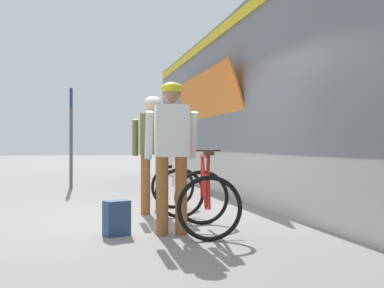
{
  "coord_description": "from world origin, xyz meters",
  "views": [
    {
      "loc": [
        -1.24,
        -6.49,
        1.04
      ],
      "look_at": [
        0.4,
        0.14,
        1.05
      ],
      "focal_mm": 43.25,
      "sensor_mm": 36.0,
      "label": 1
    }
  ],
  "objects_px": {
    "train_car": "(345,90)",
    "bicycle_near_white": "(176,187)",
    "cyclist_near_in_olive": "(153,144)",
    "bicycle_far_red": "(205,199)",
    "cyclist_far_in_white": "(172,143)",
    "platform_sign_post": "(71,120)",
    "backpack_on_platform": "(117,218)"
  },
  "relations": [
    {
      "from": "cyclist_far_in_white",
      "to": "backpack_on_platform",
      "type": "height_order",
      "value": "cyclist_far_in_white"
    },
    {
      "from": "train_car",
      "to": "cyclist_near_in_olive",
      "type": "height_order",
      "value": "train_car"
    },
    {
      "from": "bicycle_near_white",
      "to": "platform_sign_post",
      "type": "bearing_deg",
      "value": 109.2
    },
    {
      "from": "cyclist_far_in_white",
      "to": "backpack_on_platform",
      "type": "relative_size",
      "value": 4.4
    },
    {
      "from": "train_car",
      "to": "backpack_on_platform",
      "type": "height_order",
      "value": "train_car"
    },
    {
      "from": "bicycle_far_red",
      "to": "bicycle_near_white",
      "type": "bearing_deg",
      "value": 90.58
    },
    {
      "from": "train_car",
      "to": "backpack_on_platform",
      "type": "bearing_deg",
      "value": -157.58
    },
    {
      "from": "train_car",
      "to": "bicycle_far_red",
      "type": "bearing_deg",
      "value": -149.85
    },
    {
      "from": "train_car",
      "to": "bicycle_near_white",
      "type": "height_order",
      "value": "train_car"
    },
    {
      "from": "bicycle_far_red",
      "to": "platform_sign_post",
      "type": "xyz_separation_m",
      "value": [
        -1.63,
        6.23,
        1.22
      ]
    },
    {
      "from": "cyclist_far_in_white",
      "to": "platform_sign_post",
      "type": "bearing_deg",
      "value": 101.0
    },
    {
      "from": "train_car",
      "to": "bicycle_far_red",
      "type": "distance_m",
      "value": 3.74
    },
    {
      "from": "cyclist_near_in_olive",
      "to": "platform_sign_post",
      "type": "height_order",
      "value": "platform_sign_post"
    },
    {
      "from": "cyclist_far_in_white",
      "to": "bicycle_near_white",
      "type": "height_order",
      "value": "cyclist_far_in_white"
    },
    {
      "from": "bicycle_near_white",
      "to": "train_car",
      "type": "bearing_deg",
      "value": 2.11
    },
    {
      "from": "train_car",
      "to": "backpack_on_platform",
      "type": "xyz_separation_m",
      "value": [
        -3.97,
        -1.64,
        -1.77
      ]
    },
    {
      "from": "cyclist_near_in_olive",
      "to": "platform_sign_post",
      "type": "relative_size",
      "value": 0.73
    },
    {
      "from": "backpack_on_platform",
      "to": "platform_sign_post",
      "type": "bearing_deg",
      "value": 75.58
    },
    {
      "from": "backpack_on_platform",
      "to": "train_car",
      "type": "bearing_deg",
      "value": 2.48
    },
    {
      "from": "platform_sign_post",
      "to": "bicycle_near_white",
      "type": "bearing_deg",
      "value": -70.8
    },
    {
      "from": "backpack_on_platform",
      "to": "platform_sign_post",
      "type": "xyz_separation_m",
      "value": [
        -0.59,
        6.16,
        1.42
      ]
    },
    {
      "from": "cyclist_near_in_olive",
      "to": "bicycle_far_red",
      "type": "distance_m",
      "value": 1.74
    },
    {
      "from": "train_car",
      "to": "cyclist_far_in_white",
      "type": "bearing_deg",
      "value": -152.57
    },
    {
      "from": "cyclist_far_in_white",
      "to": "platform_sign_post",
      "type": "height_order",
      "value": "platform_sign_post"
    },
    {
      "from": "bicycle_near_white",
      "to": "platform_sign_post",
      "type": "xyz_separation_m",
      "value": [
        -1.61,
        4.63,
        1.22
      ]
    },
    {
      "from": "train_car",
      "to": "cyclist_far_in_white",
      "type": "relative_size",
      "value": 10.37
    },
    {
      "from": "cyclist_near_in_olive",
      "to": "cyclist_far_in_white",
      "type": "bearing_deg",
      "value": -91.24
    },
    {
      "from": "backpack_on_platform",
      "to": "platform_sign_post",
      "type": "distance_m",
      "value": 6.35
    },
    {
      "from": "cyclist_near_in_olive",
      "to": "bicycle_far_red",
      "type": "bearing_deg",
      "value": -76.54
    },
    {
      "from": "cyclist_near_in_olive",
      "to": "backpack_on_platform",
      "type": "height_order",
      "value": "cyclist_near_in_olive"
    },
    {
      "from": "cyclist_far_in_white",
      "to": "cyclist_near_in_olive",
      "type": "bearing_deg",
      "value": 88.76
    },
    {
      "from": "train_car",
      "to": "bicycle_near_white",
      "type": "xyz_separation_m",
      "value": [
        -2.95,
        -0.11,
        -1.56
      ]
    }
  ]
}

